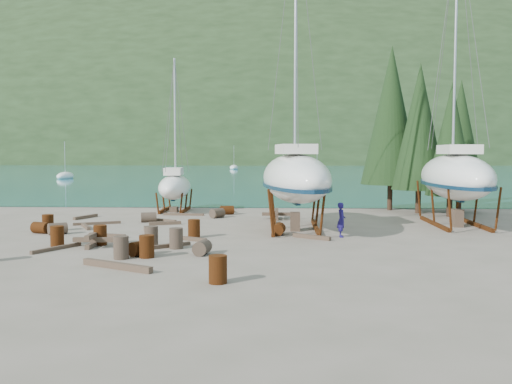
{
  "coord_description": "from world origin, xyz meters",
  "views": [
    {
      "loc": [
        3.3,
        -26.5,
        4.09
      ],
      "look_at": [
        2.0,
        3.0,
        2.02
      ],
      "focal_mm": 40.0,
      "sensor_mm": 36.0,
      "label": 1
    }
  ],
  "objects_px": {
    "large_sailboat_near": "(295,177)",
    "small_sailboat_shore": "(175,186)",
    "large_sailboat_far": "(455,176)",
    "worker": "(341,220)"
  },
  "relations": [
    {
      "from": "large_sailboat_near",
      "to": "small_sailboat_shore",
      "type": "xyz_separation_m",
      "value": [
        -8.06,
        8.76,
        -1.03
      ]
    },
    {
      "from": "small_sailboat_shore",
      "to": "worker",
      "type": "height_order",
      "value": "small_sailboat_shore"
    },
    {
      "from": "large_sailboat_near",
      "to": "worker",
      "type": "distance_m",
      "value": 3.97
    },
    {
      "from": "small_sailboat_shore",
      "to": "large_sailboat_far",
      "type": "bearing_deg",
      "value": -25.41
    },
    {
      "from": "large_sailboat_near",
      "to": "small_sailboat_shore",
      "type": "distance_m",
      "value": 11.95
    },
    {
      "from": "large_sailboat_far",
      "to": "small_sailboat_shore",
      "type": "bearing_deg",
      "value": 161.31
    },
    {
      "from": "large_sailboat_near",
      "to": "large_sailboat_far",
      "type": "relative_size",
      "value": 1.01
    },
    {
      "from": "large_sailboat_near",
      "to": "large_sailboat_far",
      "type": "xyz_separation_m",
      "value": [
        8.94,
        1.96,
        -0.0
      ]
    },
    {
      "from": "large_sailboat_far",
      "to": "small_sailboat_shore",
      "type": "relative_size",
      "value": 1.61
    },
    {
      "from": "large_sailboat_near",
      "to": "large_sailboat_far",
      "type": "distance_m",
      "value": 9.15
    }
  ]
}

